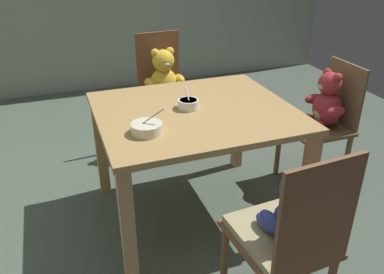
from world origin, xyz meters
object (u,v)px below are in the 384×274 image
object	(u,v)px
teddy_chair_far_center	(164,84)
porridge_bowl_cream_near_left	(147,128)
teddy_chair_near_right	(325,111)
dining_table	(195,126)
porridge_bowl_white_center	(188,104)
teddy_chair_near_front	(288,228)

from	to	relation	value
teddy_chair_far_center	porridge_bowl_cream_near_left	bearing A→B (deg)	-24.15
teddy_chair_near_right	dining_table	bearing A→B (deg)	3.18
dining_table	porridge_bowl_white_center	world-z (taller)	porridge_bowl_white_center
dining_table	porridge_bowl_cream_near_left	distance (m)	0.40
dining_table	teddy_chair_near_front	size ratio (longest dim) A/B	1.19
dining_table	porridge_bowl_white_center	bearing A→B (deg)	137.88
teddy_chair_far_center	porridge_bowl_white_center	size ratio (longest dim) A/B	7.32
teddy_chair_near_front	teddy_chair_far_center	distance (m)	1.73
dining_table	teddy_chair_near_right	distance (m)	0.94
teddy_chair_near_front	porridge_bowl_white_center	xyz separation A→B (m)	(-0.11, 0.89, 0.22)
dining_table	porridge_bowl_white_center	distance (m)	0.14
teddy_chair_far_center	porridge_bowl_cream_near_left	size ratio (longest dim) A/B	5.67
dining_table	teddy_chair_near_right	xyz separation A→B (m)	(0.93, 0.05, -0.06)
porridge_bowl_white_center	teddy_chair_near_front	bearing A→B (deg)	-82.89
porridge_bowl_cream_near_left	dining_table	bearing A→B (deg)	31.02
teddy_chair_far_center	porridge_bowl_white_center	bearing A→B (deg)	-10.54
teddy_chair_near_front	porridge_bowl_white_center	bearing A→B (deg)	3.12
teddy_chair_far_center	teddy_chair_near_right	distance (m)	1.19
teddy_chair_near_front	teddy_chair_far_center	bearing A→B (deg)	-3.67
dining_table	teddy_chair_far_center	size ratio (longest dim) A/B	1.17
porridge_bowl_white_center	porridge_bowl_cream_near_left	world-z (taller)	porridge_bowl_cream_near_left
dining_table	teddy_chair_near_right	world-z (taller)	teddy_chair_near_right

